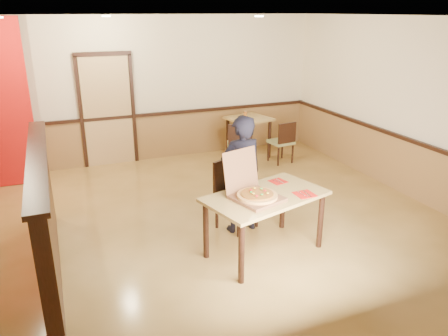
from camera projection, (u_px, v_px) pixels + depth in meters
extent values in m
plane|color=tan|center=(210.00, 234.00, 5.95)|extent=(7.00, 7.00, 0.00)
plane|color=black|center=(207.00, 16.00, 4.99)|extent=(7.00, 7.00, 0.00)
plane|color=beige|center=(147.00, 90.00, 8.52)|extent=(7.00, 0.00, 7.00)
plane|color=beige|center=(423.00, 112.00, 6.70)|extent=(0.00, 7.00, 7.00)
cube|color=olive|center=(151.00, 137.00, 8.82)|extent=(7.00, 0.04, 0.90)
cube|color=black|center=(149.00, 115.00, 8.64)|extent=(7.00, 0.06, 0.06)
cube|color=olive|center=(412.00, 170.00, 7.01)|extent=(0.04, 7.00, 0.90)
cube|color=black|center=(416.00, 142.00, 6.84)|extent=(0.06, 7.00, 0.06)
cube|color=#DCB070|center=(108.00, 111.00, 8.32)|extent=(0.90, 0.06, 2.10)
cube|color=black|center=(46.00, 218.00, 4.83)|extent=(0.14, 3.00, 1.40)
cube|color=black|center=(37.00, 156.00, 4.59)|extent=(0.20, 3.10, 0.05)
cylinder|color=beige|center=(106.00, 16.00, 6.90)|extent=(0.14, 0.14, 0.02)
cylinder|color=beige|center=(259.00, 16.00, 6.80)|extent=(0.14, 0.14, 0.02)
cube|color=tan|center=(266.00, 196.00, 5.25)|extent=(1.63, 1.19, 0.04)
cylinder|color=black|center=(241.00, 253.00, 4.76)|extent=(0.07, 0.07, 0.74)
cylinder|color=black|center=(206.00, 230.00, 5.26)|extent=(0.07, 0.07, 0.74)
cylinder|color=black|center=(321.00, 221.00, 5.50)|extent=(0.07, 0.07, 0.74)
cylinder|color=black|center=(283.00, 203.00, 6.00)|extent=(0.07, 0.07, 0.74)
cube|color=olive|center=(237.00, 196.00, 5.97)|extent=(0.64, 0.64, 0.06)
cube|color=black|center=(225.00, 174.00, 6.02)|extent=(0.43, 0.24, 0.46)
cylinder|color=black|center=(239.00, 223.00, 5.80)|extent=(0.05, 0.05, 0.41)
cylinder|color=black|center=(217.00, 214.00, 6.05)|extent=(0.05, 0.05, 0.41)
cylinder|color=black|center=(257.00, 213.00, 6.08)|extent=(0.05, 0.05, 0.41)
cylinder|color=black|center=(235.00, 205.00, 6.32)|extent=(0.05, 0.05, 0.41)
cube|color=olive|center=(239.00, 145.00, 8.30)|extent=(0.58, 0.58, 0.06)
cube|color=black|center=(240.00, 136.00, 8.02)|extent=(0.42, 0.19, 0.43)
cylinder|color=black|center=(248.00, 155.00, 8.56)|extent=(0.04, 0.04, 0.39)
cylinder|color=black|center=(249.00, 161.00, 8.21)|extent=(0.04, 0.04, 0.39)
cylinder|color=black|center=(229.00, 155.00, 8.56)|extent=(0.04, 0.04, 0.39)
cylinder|color=black|center=(230.00, 161.00, 8.21)|extent=(0.04, 0.04, 0.39)
cube|color=olive|center=(281.00, 142.00, 8.63)|extent=(0.46, 0.46, 0.05)
cube|color=black|center=(287.00, 133.00, 8.39)|extent=(0.40, 0.08, 0.40)
cylinder|color=black|center=(282.00, 150.00, 8.93)|extent=(0.04, 0.04, 0.36)
cylinder|color=black|center=(292.00, 154.00, 8.64)|extent=(0.04, 0.04, 0.36)
cylinder|color=black|center=(268.00, 152.00, 8.77)|extent=(0.04, 0.04, 0.36)
cylinder|color=black|center=(278.00, 157.00, 8.49)|extent=(0.04, 0.04, 0.36)
cube|color=tan|center=(249.00, 119.00, 8.82)|extent=(0.92, 0.92, 0.04)
cylinder|color=black|center=(246.00, 144.00, 8.56)|extent=(0.07, 0.07, 0.78)
cylinder|color=black|center=(228.00, 137.00, 9.03)|extent=(0.07, 0.07, 0.78)
cylinder|color=black|center=(269.00, 139.00, 8.89)|extent=(0.07, 0.07, 0.78)
cylinder|color=black|center=(251.00, 133.00, 9.36)|extent=(0.07, 0.07, 0.78)
imported|color=black|center=(241.00, 175.00, 5.80)|extent=(0.62, 0.43, 1.62)
cube|color=brown|center=(257.00, 198.00, 5.09)|extent=(0.63, 0.63, 0.04)
cube|color=brown|center=(241.00, 170.00, 5.22)|extent=(0.51, 0.24, 0.50)
cylinder|color=#F7B559|center=(257.00, 196.00, 5.08)|extent=(0.55, 0.55, 0.03)
cube|color=red|center=(305.00, 194.00, 5.25)|extent=(0.23, 0.23, 0.01)
cylinder|color=silver|center=(303.00, 194.00, 5.24)|extent=(0.01, 0.20, 0.01)
cube|color=silver|center=(307.00, 194.00, 5.26)|extent=(0.02, 0.21, 0.00)
cube|color=red|center=(278.00, 181.00, 5.64)|extent=(0.23, 0.23, 0.00)
cylinder|color=silver|center=(276.00, 181.00, 5.63)|extent=(0.04, 0.17, 0.01)
cube|color=silver|center=(280.00, 181.00, 5.65)|extent=(0.05, 0.18, 0.00)
cylinder|color=#98521B|center=(245.00, 115.00, 8.64)|extent=(0.07, 0.07, 0.16)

